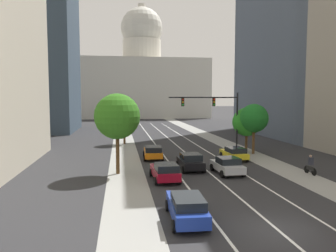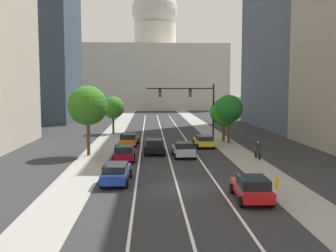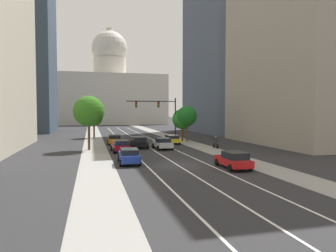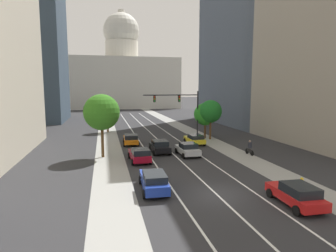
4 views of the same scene
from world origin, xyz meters
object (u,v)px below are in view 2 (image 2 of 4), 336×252
object	(u,v)px
capitol_building	(155,69)
traffic_signal_mast	(193,101)
cyclist	(258,150)
street_tree_near_left	(113,108)
street_tree_mid_left	(88,106)
car_crimson	(124,152)
car_blue	(116,172)
street_tree_near_right	(224,112)
street_tree_far_right	(229,109)
car_black	(154,146)
car_orange	(129,139)
car_yellow	(204,141)
car_red	(252,188)
car_silver	(183,149)
fire_hydrant	(277,182)

from	to	relation	value
capitol_building	traffic_signal_mast	world-z (taller)	capitol_building
cyclist	street_tree_near_left	size ratio (longest dim) A/B	0.31
street_tree_mid_left	car_crimson	bearing A→B (deg)	-38.67
car_blue	traffic_signal_mast	bearing A→B (deg)	-18.54
street_tree_mid_left	street_tree_near_left	size ratio (longest dim) A/B	1.28
capitol_building	street_tree_near_right	distance (m)	79.94
cyclist	capitol_building	bearing A→B (deg)	1.90
street_tree_near_left	street_tree_far_right	bearing A→B (deg)	-35.03
car_black	car_orange	bearing A→B (deg)	24.78
cyclist	car_yellow	bearing A→B (deg)	25.70
car_crimson	traffic_signal_mast	xyz separation A→B (m)	(7.78, 11.93, 4.42)
car_orange	car_blue	xyz separation A→B (m)	(0.01, -18.38, 0.01)
capitol_building	street_tree_near_left	distance (m)	70.59
cyclist	street_tree_near_left	world-z (taller)	street_tree_near_left
car_black	cyclist	xyz separation A→B (m)	(9.95, -3.27, 0.05)
car_orange	cyclist	size ratio (longest dim) A/B	2.64
traffic_signal_mast	street_tree_near_right	distance (m)	4.23
car_orange	street_tree_far_right	bearing A→B (deg)	-79.83
car_red	traffic_signal_mast	bearing A→B (deg)	3.34
car_orange	cyclist	xyz separation A→B (m)	(12.83, -9.27, 0.08)
capitol_building	car_silver	size ratio (longest dim) A/B	10.45
car_orange	street_tree_near_right	bearing A→B (deg)	-74.11
car_orange	traffic_signal_mast	size ratio (longest dim) A/B	0.54
street_tree_mid_left	fire_hydrant	bearing A→B (deg)	-43.19
street_tree_near_right	car_crimson	bearing A→B (deg)	-133.46
car_crimson	car_orange	bearing A→B (deg)	-2.23
street_tree_far_right	capitol_building	bearing A→B (deg)	95.59
car_yellow	street_tree_mid_left	world-z (taller)	street_tree_mid_left
capitol_building	car_crimson	xyz separation A→B (m)	(-4.30, -91.45, -11.93)
capitol_building	car_silver	distance (m)	90.66
street_tree_near_right	street_tree_mid_left	size ratio (longest dim) A/B	0.77
cyclist	street_tree_near_right	xyz separation A→B (m)	(-1.09, 12.04, 2.86)
capitol_building	cyclist	world-z (taller)	capitol_building
car_silver	cyclist	xyz separation A→B (m)	(7.08, -1.26, 0.08)
car_crimson	street_tree_mid_left	distance (m)	6.44
car_silver	cyclist	bearing A→B (deg)	-102.24
cyclist	car_blue	bearing A→B (deg)	121.95
car_blue	car_silver	bearing A→B (deg)	-26.91
car_orange	traffic_signal_mast	xyz separation A→B (m)	(7.80, 2.32, 4.43)
car_orange	car_blue	size ratio (longest dim) A/B	0.95
car_crimson	car_blue	distance (m)	8.78
car_crimson	car_orange	xyz separation A→B (m)	(-0.02, 9.61, -0.01)
car_crimson	street_tree_near_left	world-z (taller)	street_tree_near_left
car_crimson	street_tree_far_right	size ratio (longest dim) A/B	0.75
street_tree_near_right	street_tree_near_left	xyz separation A→B (m)	(-14.66, 9.42, 0.15)
car_red	car_silver	size ratio (longest dim) A/B	1.08
car_red	cyclist	world-z (taller)	cyclist
street_tree_near_left	car_crimson	bearing A→B (deg)	-82.31
car_blue	street_tree_near_right	xyz separation A→B (m)	(11.74, 21.15, 2.92)
street_tree_mid_left	street_tree_far_right	world-z (taller)	street_tree_mid_left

